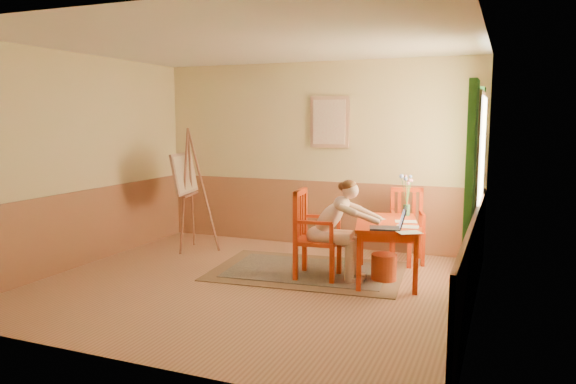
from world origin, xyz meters
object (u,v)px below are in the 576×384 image
at_px(chair_back, 407,225).
at_px(chair_left, 313,234).
at_px(table, 387,229).
at_px(easel, 187,178).
at_px(laptop, 391,225).
at_px(figure, 336,225).

bearing_deg(chair_back, chair_left, -126.44).
distance_m(table, easel, 3.13).
bearing_deg(chair_back, laptop, -87.71).
bearing_deg(chair_left, laptop, -10.31).
height_order(figure, easel, easel).
bearing_deg(table, easel, 172.65).
bearing_deg(table, chair_left, -161.42).
relative_size(figure, easel, 0.68).
bearing_deg(easel, figure, -14.87).
distance_m(table, chair_left, 0.89).
height_order(chair_left, figure, figure).
bearing_deg(laptop, chair_back, 92.29).
relative_size(table, chair_left, 1.22).
height_order(laptop, easel, easel).
bearing_deg(figure, laptop, -15.20).
bearing_deg(figure, chair_back, 62.84).
bearing_deg(table, figure, -153.82).
height_order(chair_back, figure, figure).
xyz_separation_m(chair_left, figure, (0.29, 0.01, 0.13)).
bearing_deg(figure, table, 26.18).
relative_size(table, figure, 1.08).
bearing_deg(easel, chair_left, -16.92).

